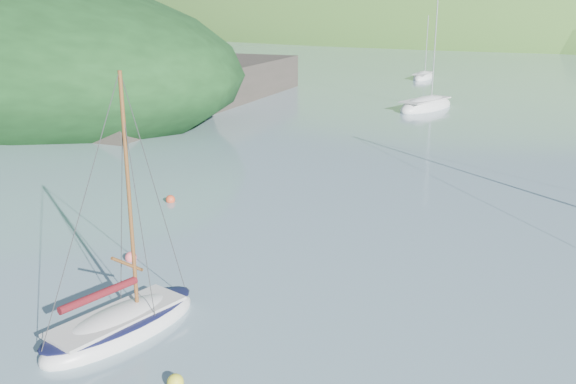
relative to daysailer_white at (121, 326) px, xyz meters
The scene contains 5 objects.
ground 2.09m from the daysailer_white, ahead, with size 700.00×700.00×0.00m, color slate.
daysailer_white is the anchor object (origin of this frame).
distant_sloop_a 44.87m from the daysailer_white, 98.48° to the left, with size 4.07×7.92×10.77m.
distant_sloop_c 68.13m from the daysailer_white, 102.78° to the left, with size 2.61×6.06×8.41m.
mooring_buoys 5.97m from the daysailer_white, 82.01° to the left, with size 22.61×12.42×0.47m.
Camera 1 is at (11.47, -12.03, 9.75)m, focal length 40.00 mm.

